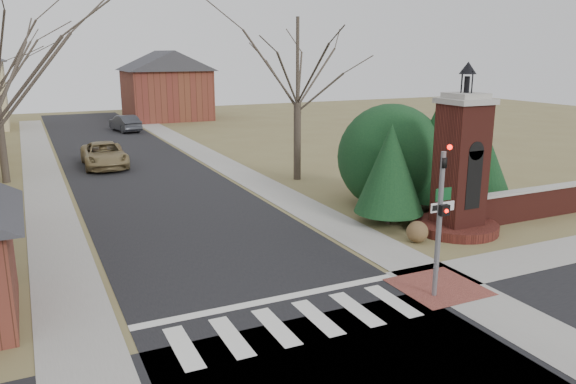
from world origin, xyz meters
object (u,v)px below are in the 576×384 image
traffic_signal_pole (441,209)px  sign_post (442,213)px  distant_car (125,123)px  brick_gate_monument (460,177)px  pickup_truck (104,155)px

traffic_signal_pole → sign_post: bearing=47.6°
sign_post → distant_car: size_ratio=0.62×
brick_gate_monument → pickup_truck: bearing=119.0°
pickup_truck → distant_car: 16.18m
sign_post → distant_car: (-3.32, 37.82, -1.22)m
sign_post → traffic_signal_pole: bearing=-132.4°
pickup_truck → distant_car: size_ratio=1.21×
distant_car → sign_post: bearing=85.1°
sign_post → distant_car: sign_post is taller
sign_post → pickup_truck: sign_post is taller
brick_gate_monument → distant_car: bearing=100.9°
traffic_signal_pole → distant_car: 39.34m
pickup_truck → distant_car: (3.87, 15.70, -0.01)m
brick_gate_monument → distant_car: brick_gate_monument is taller
traffic_signal_pole → pickup_truck: bearing=104.1°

